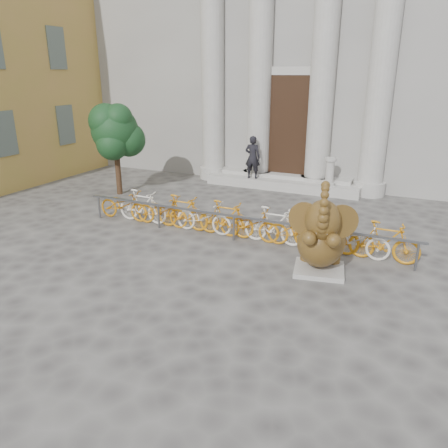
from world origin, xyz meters
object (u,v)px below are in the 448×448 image
at_px(elephant_statue, 321,240).
at_px(tree, 115,132).
at_px(bike_rack, 237,220).
at_px(pedestrian, 253,157).

relative_size(elephant_statue, tree, 0.67).
distance_m(bike_rack, tree, 6.42).
relative_size(bike_rack, pedestrian, 5.75).
bearing_deg(elephant_statue, tree, 145.56).
height_order(elephant_statue, pedestrian, elephant_statue).
distance_m(elephant_statue, pedestrian, 7.86).
bearing_deg(pedestrian, bike_rack, 102.77).
xyz_separation_m(tree, pedestrian, (4.08, 3.05, -1.11)).
bearing_deg(pedestrian, elephant_statue, 118.23).
bearing_deg(bike_rack, tree, 158.02).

